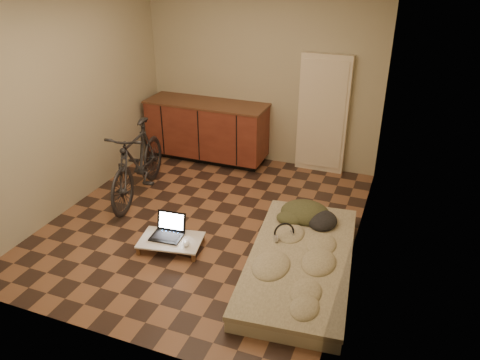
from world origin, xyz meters
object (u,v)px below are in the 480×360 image
at_px(futon, 300,262).
at_px(laptop, 168,231).
at_px(lap_desk, 171,240).
at_px(bicycle, 137,158).

xyz_separation_m(futon, laptop, (-1.48, -0.06, 0.07)).
bearing_deg(lap_desk, laptop, 123.18).
relative_size(futon, laptop, 6.06).
bearing_deg(bicycle, lap_desk, -53.52).
height_order(bicycle, laptop, bicycle).
distance_m(bicycle, futon, 2.55).
distance_m(futon, laptop, 1.49).
distance_m(lap_desk, laptop, 0.11).
height_order(lap_desk, laptop, laptop).
bearing_deg(bicycle, laptop, -53.31).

